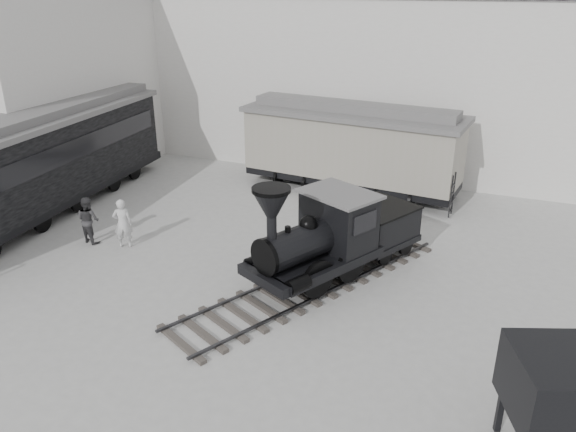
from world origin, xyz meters
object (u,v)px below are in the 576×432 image
at_px(locomotive, 330,240).
at_px(coal_hopper, 571,395).
at_px(visitor_a, 123,223).
at_px(passenger_coach, 38,162).
at_px(boxcar, 352,146).
at_px(visitor_b, 88,220).

xyz_separation_m(locomotive, coal_hopper, (6.42, -5.37, 0.31)).
bearing_deg(coal_hopper, visitor_a, 140.31).
xyz_separation_m(locomotive, passenger_coach, (-12.30, 0.89, 0.86)).
relative_size(boxcar, visitor_b, 5.78).
bearing_deg(passenger_coach, visitor_b, -27.80).
relative_size(passenger_coach, visitor_a, 8.20).
bearing_deg(visitor_a, locomotive, 154.73).
height_order(locomotive, visitor_b, locomotive).
bearing_deg(visitor_b, locomotive, -163.46).
relative_size(visitor_a, visitor_b, 1.05).
distance_m(boxcar, visitor_b, 11.33).
height_order(boxcar, visitor_b, boxcar).
distance_m(passenger_coach, coal_hopper, 19.75).
xyz_separation_m(visitor_a, visitor_b, (-1.40, -0.11, -0.04)).
xyz_separation_m(boxcar, passenger_coach, (-10.69, -7.13, 0.09)).
xyz_separation_m(passenger_coach, visitor_a, (4.90, -1.43, -1.25)).
distance_m(boxcar, coal_hopper, 15.62).
bearing_deg(passenger_coach, locomotive, -8.18).
bearing_deg(visitor_a, visitor_b, -25.20).
height_order(passenger_coach, visitor_b, passenger_coach).
bearing_deg(visitor_a, coal_hopper, 131.24).
relative_size(boxcar, coal_hopper, 3.60).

